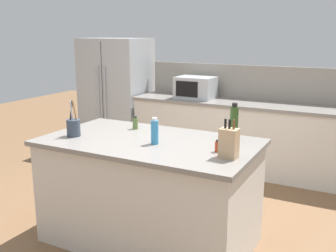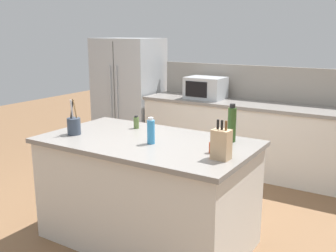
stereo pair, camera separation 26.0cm
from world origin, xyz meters
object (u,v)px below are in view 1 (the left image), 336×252
(utensil_crock, at_px, (73,127))
(olive_oil_bottle, at_px, (234,123))
(knife_block, at_px, (229,143))
(microwave, at_px, (195,88))
(spice_jar_paprika, at_px, (218,146))
(refrigerator, at_px, (117,95))
(spice_jar_oregano, at_px, (135,123))
(dish_soap_bottle, at_px, (155,132))

(utensil_crock, bearing_deg, olive_oil_bottle, 22.01)
(knife_block, height_order, utensil_crock, utensil_crock)
(microwave, relative_size, utensil_crock, 1.63)
(utensil_crock, bearing_deg, spice_jar_paprika, 6.63)
(refrigerator, bearing_deg, microwave, -2.14)
(spice_jar_oregano, bearing_deg, dish_soap_bottle, -41.06)
(knife_block, xyz_separation_m, dish_soap_bottle, (-0.66, 0.07, -0.01))
(spice_jar_oregano, distance_m, olive_oil_bottle, 0.97)
(knife_block, bearing_deg, olive_oil_bottle, 106.83)
(refrigerator, height_order, utensil_crock, refrigerator)
(microwave, height_order, knife_block, microwave)
(refrigerator, relative_size, olive_oil_bottle, 5.42)
(refrigerator, bearing_deg, knife_block, -41.92)
(refrigerator, distance_m, dish_soap_bottle, 3.08)
(microwave, height_order, utensil_crock, utensil_crock)
(refrigerator, relative_size, dish_soap_bottle, 7.89)
(spice_jar_oregano, xyz_separation_m, dish_soap_bottle, (0.42, -0.37, 0.05))
(microwave, xyz_separation_m, olive_oil_bottle, (1.18, -1.87, 0.00))
(refrigerator, relative_size, utensil_crock, 5.47)
(utensil_crock, xyz_separation_m, olive_oil_bottle, (1.30, 0.53, 0.07))
(knife_block, bearing_deg, spice_jar_oregano, 160.62)
(spice_jar_paprika, bearing_deg, dish_soap_bottle, -176.28)
(olive_oil_bottle, bearing_deg, knife_block, -75.75)
(refrigerator, bearing_deg, spice_jar_paprika, -41.97)
(dish_soap_bottle, xyz_separation_m, olive_oil_bottle, (0.54, 0.41, 0.05))
(utensil_crock, height_order, dish_soap_bottle, utensil_crock)
(knife_block, relative_size, spice_jar_oregano, 2.35)
(dish_soap_bottle, bearing_deg, microwave, 105.64)
(knife_block, distance_m, utensil_crock, 1.42)
(spice_jar_oregano, distance_m, dish_soap_bottle, 0.56)
(refrigerator, height_order, dish_soap_bottle, refrigerator)
(knife_block, xyz_separation_m, spice_jar_oregano, (-1.08, 0.44, -0.06))
(microwave, relative_size, spice_jar_oregano, 4.23)
(microwave, height_order, olive_oil_bottle, olive_oil_bottle)
(spice_jar_oregano, xyz_separation_m, olive_oil_bottle, (0.96, 0.04, 0.09))
(dish_soap_bottle, relative_size, spice_jar_paprika, 2.32)
(dish_soap_bottle, bearing_deg, olive_oil_bottle, 37.18)
(knife_block, height_order, olive_oil_bottle, olive_oil_bottle)
(utensil_crock, relative_size, olive_oil_bottle, 0.99)
(utensil_crock, distance_m, dish_soap_bottle, 0.77)
(microwave, bearing_deg, knife_block, -61.03)
(microwave, distance_m, spice_jar_paprika, 2.53)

